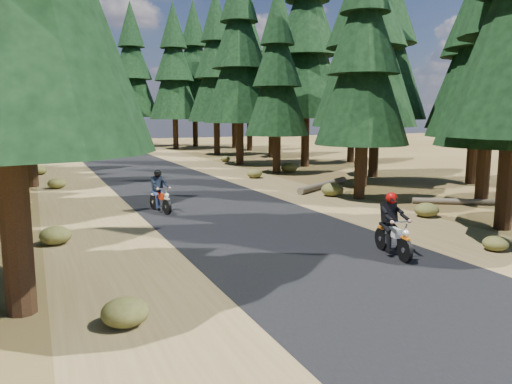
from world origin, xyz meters
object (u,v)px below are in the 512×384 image
at_px(rider_follow, 160,198).
at_px(log_near, 324,185).
at_px(log_far, 457,202).
at_px(rider_lead, 393,235).

bearing_deg(rider_follow, log_near, -173.30).
xyz_separation_m(log_far, rider_lead, (-7.01, -4.70, 0.41)).
xyz_separation_m(log_near, rider_follow, (-8.48, -2.66, 0.36)).
relative_size(rider_lead, rider_follow, 1.03).
distance_m(log_near, log_far, 6.34).
relative_size(log_near, log_far, 1.38).
bearing_deg(rider_lead, log_far, -135.92).
xyz_separation_m(log_far, rider_follow, (-10.97, 3.18, 0.40)).
height_order(log_near, rider_follow, rider_follow).
height_order(rider_lead, rider_follow, rider_lead).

